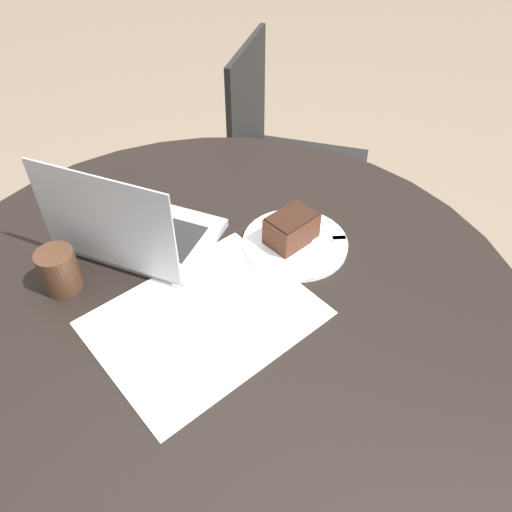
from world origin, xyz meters
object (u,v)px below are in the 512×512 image
chair (284,167)px  coffee_glass (59,270)px  laptop (135,231)px  plate (295,243)px

chair → coffee_glass: size_ratio=10.24×
laptop → coffee_glass: bearing=-113.8°
chair → laptop: bearing=-9.1°
coffee_glass → plate: bearing=-24.9°
chair → laptop: 0.88m
chair → plate: chair is taller
plate → coffee_glass: 0.46m
chair → plate: bearing=14.3°
laptop → chair: bearing=87.3°
plate → chair: bearing=48.9°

